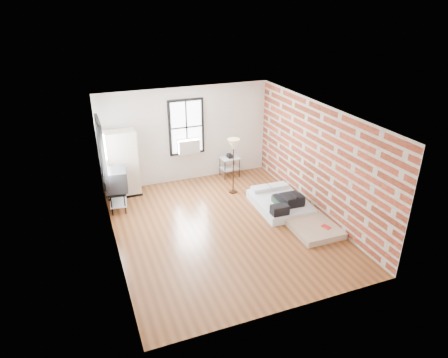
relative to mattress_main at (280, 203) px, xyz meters
name	(u,v)px	position (x,y,z in m)	size (l,w,h in m)	color
ground	(224,227)	(-1.74, -0.38, -0.15)	(6.00, 6.00, 0.00)	#5B3118
room_shell	(227,154)	(-1.51, -0.02, 1.59)	(5.02, 6.02, 2.80)	silver
mattress_main	(280,203)	(0.00, 0.00, 0.00)	(1.30, 1.72, 0.54)	silver
mattress_bare	(301,215)	(0.18, -0.75, -0.02)	(1.04, 1.96, 0.42)	tan
wardrobe	(121,164)	(-3.71, 2.27, 0.77)	(0.94, 0.54, 1.85)	black
side_table	(230,161)	(-0.49, 2.34, 0.35)	(0.58, 0.47, 0.72)	black
floor_lamp	(234,147)	(-0.81, 1.29, 1.21)	(0.34, 0.34, 1.59)	black
tv_stand	(116,181)	(-3.96, 1.47, 0.65)	(0.62, 0.83, 1.10)	black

